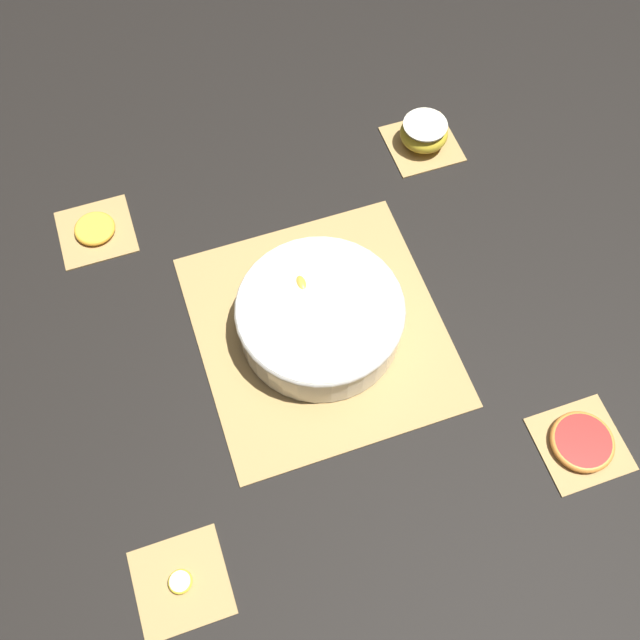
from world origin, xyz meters
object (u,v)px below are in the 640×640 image
Objects in this scene: apple_half at (424,133)px; orange_slice_whole at (95,229)px; fruit_salad_bowl at (320,316)px; grapefruit_slice at (582,442)px; banana_coin_single at (180,582)px.

apple_half is 0.60m from orange_slice_whole.
fruit_salad_bowl is 0.42m from orange_slice_whole.
fruit_salad_bowl is at bearing 44.77° from grapefruit_slice.
fruit_salad_bowl is at bearing -44.83° from banana_coin_single.
fruit_salad_bowl reaches higher than apple_half.
grapefruit_slice reaches higher than banana_coin_single.
orange_slice_whole is at bearing 44.84° from grapefruit_slice.
grapefruit_slice is at bearing 180.00° from apple_half.
apple_half reaches higher than orange_slice_whole.
fruit_salad_bowl is 0.42m from grapefruit_slice.
apple_half is 2.62× the size of banana_coin_single.
orange_slice_whole reaches higher than banana_coin_single.
orange_slice_whole is 2.10× the size of banana_coin_single.
orange_slice_whole is at bearing 90.00° from apple_half.
fruit_salad_bowl is 0.42m from apple_half.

